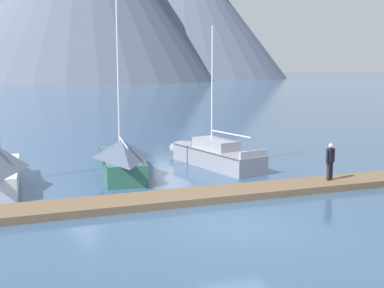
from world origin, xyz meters
TOP-DOWN VIEW (x-y plane):
  - ground_plane at (0.00, 0.00)m, footprint 700.00×700.00m
  - mountain_rear_spur at (51.58, 204.72)m, footprint 95.75×95.75m
  - dock at (0.00, 4.00)m, footprint 22.30×3.54m
  - sailboat_nearest_berth at (-8.36, 8.67)m, footprint 2.04×7.35m
  - sailboat_second_berth at (-2.69, 9.67)m, footprint 2.27×7.05m
  - sailboat_mid_dock_port at (2.46, 10.81)m, footprint 3.81×7.93m
  - person_on_dock at (6.10, 4.48)m, footprint 0.53×0.37m

SIDE VIEW (x-z plane):
  - ground_plane at x=0.00m, z-range 0.00..0.00m
  - dock at x=0.00m, z-range 0.00..0.30m
  - sailboat_mid_dock_port at x=2.46m, z-range -3.18..4.39m
  - sailboat_second_berth at x=-2.69m, z-range -3.70..5.48m
  - sailboat_nearest_berth at x=-8.36m, z-range -3.56..5.42m
  - person_on_dock at x=6.10m, z-range 0.42..2.11m
  - mountain_rear_spur at x=51.58m, z-range 1.35..63.02m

